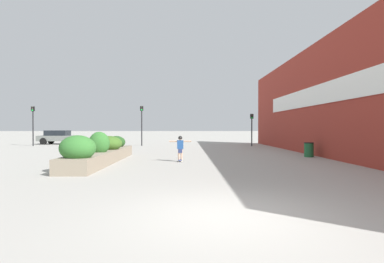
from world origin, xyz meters
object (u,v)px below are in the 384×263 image
skateboarder (180,145)px  traffic_light_right (252,124)px  traffic_light_left (142,119)px  traffic_light_far_left (33,119)px  car_center_left (325,136)px  trash_bin (309,150)px  skateboard (180,160)px  car_leftmost (59,137)px

skateboarder → traffic_light_right: traffic_light_right is taller
traffic_light_left → traffic_light_far_left: 10.31m
traffic_light_far_left → car_center_left: bearing=11.0°
trash_bin → traffic_light_far_left: bearing=153.3°
skateboard → traffic_light_far_left: bearing=137.2°
car_center_left → car_leftmost: bearing=-84.7°
trash_bin → skateboarder: bearing=-162.8°
trash_bin → car_center_left: size_ratio=0.21×
car_center_left → traffic_light_right: traffic_light_right is taller
trash_bin → traffic_light_right: traffic_light_right is taller
skateboard → traffic_light_left: size_ratio=0.14×
skateboarder → traffic_light_far_left: (-14.33, 13.37, 1.70)m
traffic_light_left → traffic_light_far_left: traffic_light_left is taller
traffic_light_right → traffic_light_far_left: bearing=178.6°
trash_bin → traffic_light_far_left: size_ratio=0.23×
car_center_left → traffic_light_far_left: traffic_light_far_left is taller
skateboarder → traffic_light_left: traffic_light_left is taller
traffic_light_right → traffic_light_far_left: (-20.81, 0.51, 0.43)m
skateboard → traffic_light_left: traffic_light_left is taller
skateboard → traffic_light_left: bearing=106.7°
traffic_light_far_left → skateboard: bearing=-43.0°
traffic_light_right → skateboard: bearing=-116.7°
trash_bin → traffic_light_left: bearing=136.1°
skateboard → trash_bin: (7.61, 2.36, 0.37)m
skateboard → traffic_light_left: 14.35m
traffic_light_right → car_leftmost: bearing=169.4°
trash_bin → traffic_light_right: size_ratio=0.28×
traffic_light_right → traffic_light_far_left: size_ratio=0.81×
skateboarder → traffic_light_far_left: 19.67m
skateboarder → traffic_light_far_left: bearing=137.2°
car_leftmost → traffic_light_left: (9.23, -3.02, 1.80)m
skateboarder → car_center_left: car_center_left is taller
trash_bin → traffic_light_right: bearing=96.2°
trash_bin → traffic_light_right: 10.70m
skateboard → car_center_left: (16.46, 19.34, 0.72)m
car_leftmost → traffic_light_left: traffic_light_left is taller
skateboarder → traffic_light_far_left: traffic_light_far_left is taller
car_leftmost → traffic_light_right: 20.12m
skateboarder → traffic_light_right: 14.46m
skateboarder → traffic_light_left: 14.23m
skateboarder → car_center_left: size_ratio=0.29×
skateboard → traffic_light_far_left: (-14.33, 13.37, 2.48)m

